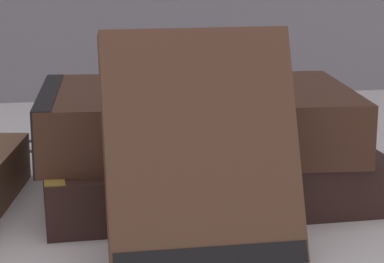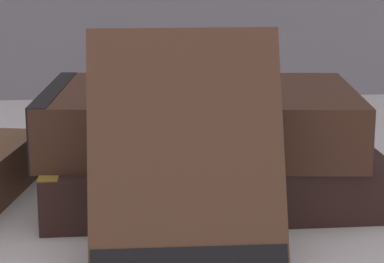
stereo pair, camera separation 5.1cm
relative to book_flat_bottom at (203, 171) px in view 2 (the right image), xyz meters
name	(u,v)px [view 2 (the right image)]	position (x,y,z in m)	size (l,w,h in m)	color
ground_plane	(204,209)	(0.00, -0.03, -0.02)	(3.00, 3.00, 0.00)	silver
book_flat_bottom	(203,171)	(0.00, 0.00, 0.00)	(0.22, 0.15, 0.03)	#331E19
book_flat_top	(191,119)	(-0.01, 0.00, 0.04)	(0.22, 0.15, 0.04)	#4C2D1E
book_leaning_front	(186,157)	(-0.02, -0.11, 0.04)	(0.10, 0.07, 0.13)	brown
pocket_watch	(225,89)	(0.01, -0.02, 0.06)	(0.05, 0.05, 0.01)	white
reading_glasses	(96,137)	(-0.08, 0.16, -0.02)	(0.11, 0.08, 0.00)	black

